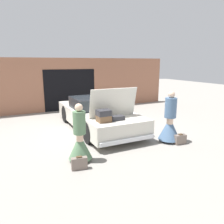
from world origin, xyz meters
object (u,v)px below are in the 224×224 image
(car, at_px, (97,114))
(suitcase_beside_right_person, at_px, (180,139))
(person_left, at_px, (80,141))
(suitcase_beside_left_person, at_px, (79,163))
(person_right, at_px, (170,124))

(car, distance_m, suitcase_beside_right_person, 3.31)
(car, relative_size, person_left, 3.11)
(person_left, distance_m, suitcase_beside_left_person, 0.62)
(person_left, bearing_deg, suitcase_beside_right_person, 82.10)
(person_left, distance_m, suitcase_beside_right_person, 3.29)
(suitcase_beside_left_person, bearing_deg, person_right, 9.68)
(person_left, relative_size, person_right, 0.92)
(person_left, relative_size, suitcase_beside_right_person, 3.93)
(person_right, distance_m, suitcase_beside_left_person, 3.35)
(person_left, xyz_separation_m, person_right, (3.10, 0.11, 0.04))
(suitcase_beside_left_person, height_order, suitcase_beside_right_person, suitcase_beside_right_person)
(person_left, xyz_separation_m, suitcase_beside_left_person, (-0.17, -0.44, -0.40))
(suitcase_beside_left_person, bearing_deg, car, 60.29)
(person_right, bearing_deg, person_left, 94.34)
(person_right, xyz_separation_m, suitcase_beside_left_person, (-3.27, -0.56, -0.44))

